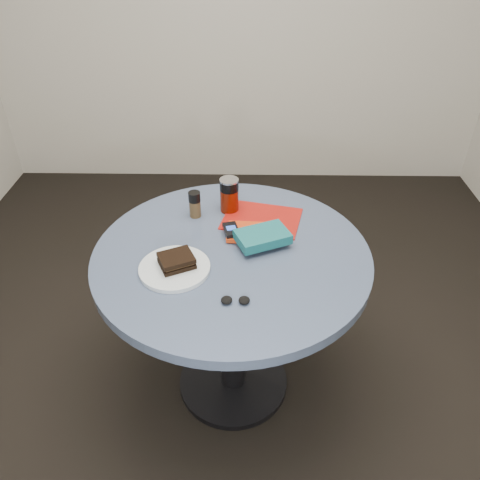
{
  "coord_description": "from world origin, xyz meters",
  "views": [
    {
      "loc": [
        0.05,
        -1.34,
        1.77
      ],
      "look_at": [
        0.03,
        0.0,
        0.8
      ],
      "focal_mm": 35.0,
      "sensor_mm": 36.0,
      "label": 1
    }
  ],
  "objects_px": {
    "novel": "(263,237)",
    "red_book": "(253,232)",
    "table": "(232,285)",
    "headphones": "(235,300)",
    "mp3_player": "(231,230)",
    "sandwich": "(177,261)",
    "soda_can": "(229,195)",
    "plate": "(175,268)",
    "pepper_grinder": "(195,204)",
    "magazine": "(262,219)"
  },
  "relations": [
    {
      "from": "red_book",
      "to": "novel",
      "type": "height_order",
      "value": "novel"
    },
    {
      "from": "pepper_grinder",
      "to": "novel",
      "type": "relative_size",
      "value": 0.58
    },
    {
      "from": "mp3_player",
      "to": "headphones",
      "type": "height_order",
      "value": "mp3_player"
    },
    {
      "from": "sandwich",
      "to": "red_book",
      "type": "relative_size",
      "value": 0.75
    },
    {
      "from": "plate",
      "to": "novel",
      "type": "distance_m",
      "value": 0.34
    },
    {
      "from": "soda_can",
      "to": "magazine",
      "type": "bearing_deg",
      "value": -27.18
    },
    {
      "from": "soda_can",
      "to": "pepper_grinder",
      "type": "relative_size",
      "value": 1.31
    },
    {
      "from": "sandwich",
      "to": "mp3_player",
      "type": "xyz_separation_m",
      "value": [
        0.18,
        0.2,
        -0.01
      ]
    },
    {
      "from": "table",
      "to": "headphones",
      "type": "distance_m",
      "value": 0.32
    },
    {
      "from": "plate",
      "to": "magazine",
      "type": "relative_size",
      "value": 0.82
    },
    {
      "from": "magazine",
      "to": "mp3_player",
      "type": "relative_size",
      "value": 2.97
    },
    {
      "from": "novel",
      "to": "mp3_player",
      "type": "height_order",
      "value": "novel"
    },
    {
      "from": "pepper_grinder",
      "to": "novel",
      "type": "bearing_deg",
      "value": -36.46
    },
    {
      "from": "plate",
      "to": "novel",
      "type": "bearing_deg",
      "value": 25.87
    },
    {
      "from": "pepper_grinder",
      "to": "red_book",
      "type": "relative_size",
      "value": 0.57
    },
    {
      "from": "headphones",
      "to": "sandwich",
      "type": "bearing_deg",
      "value": 141.09
    },
    {
      "from": "novel",
      "to": "mp3_player",
      "type": "xyz_separation_m",
      "value": [
        -0.12,
        0.06,
        -0.01
      ]
    },
    {
      "from": "novel",
      "to": "mp3_player",
      "type": "distance_m",
      "value": 0.13
    },
    {
      "from": "red_book",
      "to": "headphones",
      "type": "height_order",
      "value": "same"
    },
    {
      "from": "table",
      "to": "headphones",
      "type": "bearing_deg",
      "value": -85.71
    },
    {
      "from": "headphones",
      "to": "mp3_player",
      "type": "bearing_deg",
      "value": 93.87
    },
    {
      "from": "table",
      "to": "pepper_grinder",
      "type": "distance_m",
      "value": 0.35
    },
    {
      "from": "novel",
      "to": "red_book",
      "type": "bearing_deg",
      "value": 95.38
    },
    {
      "from": "sandwich",
      "to": "headphones",
      "type": "height_order",
      "value": "sandwich"
    },
    {
      "from": "sandwich",
      "to": "soda_can",
      "type": "height_order",
      "value": "soda_can"
    },
    {
      "from": "soda_can",
      "to": "red_book",
      "type": "distance_m",
      "value": 0.21
    },
    {
      "from": "sandwich",
      "to": "red_book",
      "type": "bearing_deg",
      "value": 38.02
    },
    {
      "from": "novel",
      "to": "headphones",
      "type": "relative_size",
      "value": 2.03
    },
    {
      "from": "table",
      "to": "mp3_player",
      "type": "relative_size",
      "value": 10.04
    },
    {
      "from": "table",
      "to": "soda_can",
      "type": "relative_size",
      "value": 7.07
    },
    {
      "from": "mp3_player",
      "to": "red_book",
      "type": "bearing_deg",
      "value": 4.27
    },
    {
      "from": "soda_can",
      "to": "red_book",
      "type": "xyz_separation_m",
      "value": [
        0.09,
        -0.18,
        -0.06
      ]
    },
    {
      "from": "table",
      "to": "magazine",
      "type": "bearing_deg",
      "value": 61.84
    },
    {
      "from": "table",
      "to": "plate",
      "type": "height_order",
      "value": "plate"
    },
    {
      "from": "table",
      "to": "novel",
      "type": "bearing_deg",
      "value": 18.35
    },
    {
      "from": "headphones",
      "to": "magazine",
      "type": "bearing_deg",
      "value": 79.02
    },
    {
      "from": "soda_can",
      "to": "pepper_grinder",
      "type": "bearing_deg",
      "value": -161.24
    },
    {
      "from": "novel",
      "to": "mp3_player",
      "type": "bearing_deg",
      "value": 129.91
    },
    {
      "from": "soda_can",
      "to": "headphones",
      "type": "relative_size",
      "value": 1.55
    },
    {
      "from": "table",
      "to": "headphones",
      "type": "relative_size",
      "value": 10.94
    },
    {
      "from": "plate",
      "to": "novel",
      "type": "height_order",
      "value": "novel"
    },
    {
      "from": "sandwich",
      "to": "soda_can",
      "type": "distance_m",
      "value": 0.41
    },
    {
      "from": "sandwich",
      "to": "magazine",
      "type": "relative_size",
      "value": 0.48
    },
    {
      "from": "novel",
      "to": "soda_can",
      "type": "bearing_deg",
      "value": 94.64
    },
    {
      "from": "magazine",
      "to": "mp3_player",
      "type": "height_order",
      "value": "mp3_player"
    },
    {
      "from": "pepper_grinder",
      "to": "novel",
      "type": "height_order",
      "value": "pepper_grinder"
    },
    {
      "from": "table",
      "to": "soda_can",
      "type": "distance_m",
      "value": 0.36
    },
    {
      "from": "novel",
      "to": "sandwich",
      "type": "bearing_deg",
      "value": -178.24
    },
    {
      "from": "pepper_grinder",
      "to": "red_book",
      "type": "distance_m",
      "value": 0.27
    },
    {
      "from": "table",
      "to": "sandwich",
      "type": "xyz_separation_m",
      "value": [
        -0.18,
        -0.1,
        0.2
      ]
    }
  ]
}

